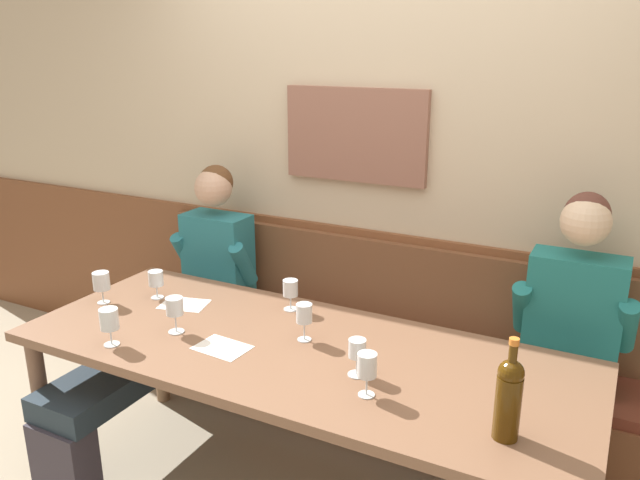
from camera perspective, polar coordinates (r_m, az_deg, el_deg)
room_wall_back at (r=3.12m, az=6.45°, el=8.41°), size 6.80×0.12×2.80m
wood_wainscot_panel at (r=3.34m, az=5.60°, el=-7.35°), size 6.80×0.03×0.98m
wall_bench at (r=3.26m, az=4.08°, el=-12.05°), size 2.58×0.42×0.94m
dining_table at (r=2.52m, az=-2.19°, el=-11.27°), size 2.28×0.89×0.75m
person_left_seat at (r=3.24m, az=-13.10°, el=-6.01°), size 0.47×1.30×1.28m
person_center_right_seat at (r=2.56m, az=20.85°, el=-13.13°), size 0.48×1.30×1.33m
wine_bottle_amber_mid at (r=1.98m, az=16.91°, el=-13.55°), size 0.08×0.08×0.33m
wine_glass_near_bucket at (r=2.13m, az=4.33°, el=-11.56°), size 0.07×0.07×0.16m
wine_glass_mid_right at (r=2.25m, az=3.43°, el=-10.03°), size 0.07×0.07×0.14m
wine_glass_mid_left at (r=2.59m, az=-18.76°, el=-7.04°), size 0.07×0.07×0.15m
wine_glass_left_end at (r=3.01m, az=-14.81°, el=-3.55°), size 0.07×0.07×0.13m
wine_glass_center_rear at (r=2.78m, az=-2.73°, el=-4.52°), size 0.07×0.07×0.14m
wine_glass_center_front at (r=2.63m, az=-13.19°, el=-6.03°), size 0.07×0.07×0.15m
wine_glass_by_bottle at (r=3.02m, az=-19.40°, el=-3.71°), size 0.08×0.08×0.15m
wine_glass_right_end at (r=2.50m, az=-1.51°, el=-6.82°), size 0.07×0.07×0.16m
tasting_sheet_left_guest at (r=2.93m, az=-12.35°, el=-5.78°), size 0.24×0.20×0.00m
tasting_sheet_right_guest at (r=2.51m, az=-8.96°, el=-9.72°), size 0.22×0.17×0.00m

